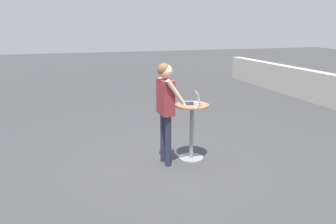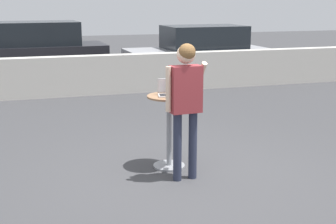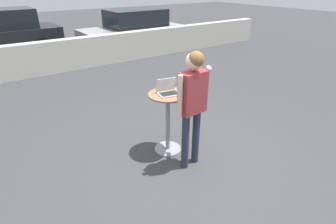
{
  "view_description": "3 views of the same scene",
  "coord_description": "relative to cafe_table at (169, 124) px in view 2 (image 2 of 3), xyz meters",
  "views": [
    {
      "loc": [
        5.09,
        -1.59,
        2.37
      ],
      "look_at": [
        -0.31,
        0.12,
        0.86
      ],
      "focal_mm": 35.0,
      "sensor_mm": 36.0,
      "label": 1
    },
    {
      "loc": [
        -1.94,
        -5.44,
        2.29
      ],
      "look_at": [
        -0.22,
        0.18,
        0.87
      ],
      "focal_mm": 50.0,
      "sensor_mm": 36.0,
      "label": 2
    },
    {
      "loc": [
        -2.21,
        -2.51,
        2.56
      ],
      "look_at": [
        -0.33,
        0.18,
        0.91
      ],
      "focal_mm": 28.0,
      "sensor_mm": 36.0,
      "label": 3
    }
  ],
  "objects": [
    {
      "name": "ground_plane",
      "position": [
        0.11,
        -0.5,
        -0.62
      ],
      "size": [
        50.0,
        50.0,
        0.0
      ],
      "primitive_type": "plane",
      "color": "#3D3D3F"
    },
    {
      "name": "pavement_kerb",
      "position": [
        0.11,
        5.44,
        -0.14
      ],
      "size": [
        16.69,
        0.35,
        0.96
      ],
      "color": "beige",
      "rests_on": "ground_plane"
    },
    {
      "name": "cafe_table",
      "position": [
        0.0,
        0.0,
        0.0
      ],
      "size": [
        0.6,
        0.6,
        1.02
      ],
      "color": "gray",
      "rests_on": "ground_plane"
    },
    {
      "name": "laptop",
      "position": [
        0.01,
        0.01,
        0.45
      ],
      "size": [
        0.36,
        0.33,
        0.22
      ],
      "color": "silver",
      "rests_on": "cafe_table"
    },
    {
      "name": "coffee_mug",
      "position": [
        0.23,
        -0.02,
        0.45
      ],
      "size": [
        0.13,
        0.09,
        0.09
      ],
      "color": "white",
      "rests_on": "cafe_table"
    },
    {
      "name": "standing_person",
      "position": [
        0.06,
        -0.51,
        0.52
      ],
      "size": [
        0.54,
        0.4,
        1.77
      ],
      "color": "#282D42",
      "rests_on": "ground_plane"
    },
    {
      "name": "parked_car_near_street",
      "position": [
        2.93,
        6.58,
        0.16
      ],
      "size": [
        4.09,
        1.86,
        1.56
      ],
      "color": "#9E9EA3",
      "rests_on": "ground_plane"
    },
    {
      "name": "parked_car_further_down",
      "position": [
        -1.63,
        8.85,
        0.2
      ],
      "size": [
        4.62,
        2.1,
        1.63
      ],
      "color": "black",
      "rests_on": "ground_plane"
    }
  ]
}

